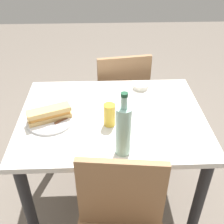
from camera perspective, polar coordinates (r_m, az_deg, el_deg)
ground_plane at (r=2.08m, az=0.00°, el=-17.46°), size 8.00×8.00×0.00m
dining_table at (r=1.64m, az=0.00°, el=-4.19°), size 1.03×0.79×0.75m
chair_near at (r=2.19m, az=1.80°, el=3.35°), size 0.45×0.45×0.87m
plate_near at (r=1.54m, az=-12.51°, el=-1.65°), size 0.25×0.25×0.01m
baguette_sandwich_near at (r=1.52m, az=-12.70°, el=-0.40°), size 0.24×0.15×0.07m
knife_near at (r=1.50m, az=-11.65°, el=-2.35°), size 0.15×0.12×0.01m
water_bottle at (r=1.24m, az=2.33°, el=-3.68°), size 0.07×0.07×0.32m
beer_glass at (r=1.45m, az=-0.52°, el=-0.58°), size 0.06×0.06×0.12m
olive_bowl at (r=1.81m, az=5.84°, el=5.26°), size 0.10×0.10×0.03m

